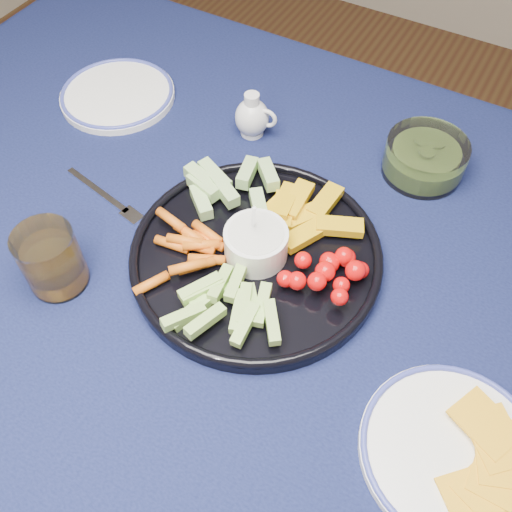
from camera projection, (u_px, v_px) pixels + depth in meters
The scene contains 9 objects.
dining_table at pixel (271, 289), 0.95m from camera, with size 1.67×1.07×0.75m.
crudite_platter at pixel (255, 251), 0.86m from camera, with size 0.38×0.38×0.12m.
creamer_pitcher at pixel (252, 117), 1.02m from camera, with size 0.08×0.06×0.09m.
pickle_bowl at pixel (424, 159), 0.96m from camera, with size 0.14×0.14×0.06m.
cheese_plate at pixel (454, 451), 0.69m from camera, with size 0.23×0.23×0.03m.
juice_tumbler at pixel (53, 262), 0.82m from camera, with size 0.09×0.09×0.10m.
fork_left at pixel (110, 199), 0.95m from camera, with size 0.18×0.05×0.00m.
fork_right at pixel (479, 439), 0.71m from camera, with size 0.15×0.07×0.00m.
side_plate_extra at pixel (117, 94), 1.10m from camera, with size 0.22×0.22×0.02m.
Camera 1 is at (0.24, -0.47, 1.45)m, focal length 40.00 mm.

